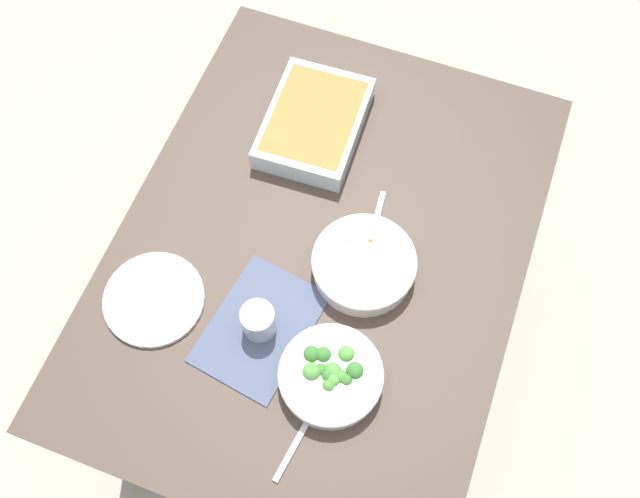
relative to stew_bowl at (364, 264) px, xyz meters
The scene contains 10 objects.
ground_plane 0.78m from the stew_bowl, 81.87° to the left, with size 6.00×6.00×0.00m, color #B2A899.
dining_table 0.16m from the stew_bowl, 81.87° to the left, with size 1.20×0.90×0.74m.
placemat 0.26m from the stew_bowl, 141.28° to the left, with size 0.28×0.20×0.00m, color #4C5670.
stew_bowl is the anchor object (origin of this frame).
broccoli_bowl 0.26m from the stew_bowl, behind, with size 0.22×0.22×0.07m.
baking_dish 0.39m from the stew_bowl, 36.78° to the left, with size 0.31×0.23×0.06m.
drink_cup 0.26m from the stew_bowl, 141.28° to the left, with size 0.07×0.07×0.08m.
side_plate 0.46m from the stew_bowl, 119.21° to the left, with size 0.22×0.22×0.01m, color silver.
spoon_by_stew 0.09m from the stew_bowl, ahead, with size 0.18×0.04×0.01m.
spoon_by_broccoli 0.37m from the stew_bowl, behind, with size 0.18×0.04×0.01m.
Camera 1 is at (-0.62, -0.23, 2.18)m, focal length 39.50 mm.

